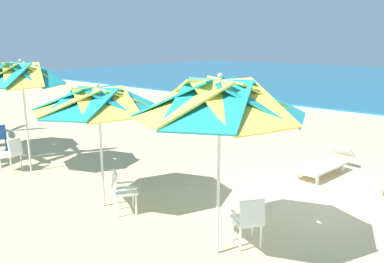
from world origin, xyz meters
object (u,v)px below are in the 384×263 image
Objects in this scene: plastic_chair_2 at (12,152)px; sun_lounger_1 at (325,163)px; beach_umbrella_0 at (220,100)px; beach_umbrella_2 at (22,76)px; plastic_chair_1 at (122,189)px; beach_umbrella_1 at (98,100)px; plastic_chair_0 at (249,219)px.

plastic_chair_2 reaches higher than sun_lounger_1.
beach_umbrella_2 is (-6.12, 0.06, 0.01)m from beach_umbrella_0.
beach_umbrella_2 is (-3.80, 0.08, 1.98)m from plastic_chair_1.
beach_umbrella_1 is 1.17× the size of sun_lounger_1.
plastic_chair_2 is at bearing -177.15° from plastic_chair_1.
beach_umbrella_1 is 0.89× the size of beach_umbrella_2.
plastic_chair_0 is at bearing 61.52° from beach_umbrella_0.
beach_umbrella_1 is at bearing -118.29° from sun_lounger_1.
plastic_chair_1 is (-2.32, -0.02, -1.97)m from beach_umbrella_0.
beach_umbrella_2 is (-3.25, 0.11, 0.28)m from beach_umbrella_1.
beach_umbrella_2 reaches higher than plastic_chair_1.
beach_umbrella_1 reaches higher than plastic_chair_2.
sun_lounger_1 is (-0.48, 4.37, -0.22)m from plastic_chair_0.
plastic_chair_2 is (-6.49, -0.23, -1.97)m from beach_umbrella_0.
plastic_chair_0 is 6.79m from plastic_chair_2.
plastic_chair_2 is 0.39× the size of sun_lounger_1.
beach_umbrella_1 is at bearing -170.20° from plastic_chair_0.
plastic_chair_1 is 5.31m from sun_lounger_1.
sun_lounger_1 is at bearing 39.14° from beach_umbrella_2.
plastic_chair_0 is at bearing 11.09° from plastic_chair_1.
beach_umbrella_0 reaches higher than plastic_chair_0.
beach_umbrella_2 is at bearing 178.84° from plastic_chair_1.
beach_umbrella_0 reaches higher than beach_umbrella_1.
plastic_chair_0 and plastic_chair_1 have the same top height.
beach_umbrella_2 is at bearing -140.86° from sun_lounger_1.
beach_umbrella_1 is 2.96× the size of plastic_chair_1.
beach_umbrella_2 is 7.91m from sun_lounger_1.
plastic_chair_0 is 1.00× the size of plastic_chair_2.
plastic_chair_0 and plastic_chair_2 have the same top height.
sun_lounger_1 is at bearing 96.31° from plastic_chair_0.
beach_umbrella_1 is at bearing -1.94° from beach_umbrella_2.
plastic_chair_1 is 0.39× the size of sun_lounger_1.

